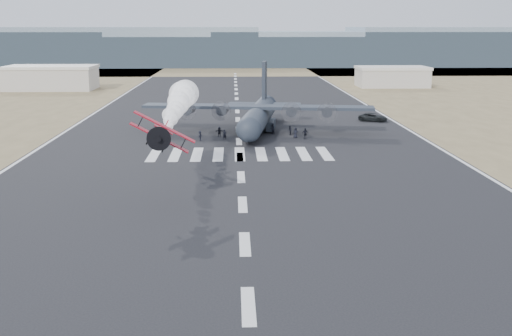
{
  "coord_description": "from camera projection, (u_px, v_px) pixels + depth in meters",
  "views": [
    {
      "loc": [
        -0.88,
        -38.37,
        17.65
      ],
      "look_at": [
        1.32,
        22.94,
        4.0
      ],
      "focal_mm": 45.0,
      "sensor_mm": 36.0,
      "label": 1
    }
  ],
  "objects": [
    {
      "name": "crew_a",
      "position": [
        247.0,
        129.0,
        106.38
      ],
      "size": [
        0.75,
        0.76,
        1.6
      ],
      "primitive_type": "imported",
      "rotation": [
        0.0,
        0.0,
        2.29
      ],
      "color": "black",
      "rests_on": "ground"
    },
    {
      "name": "smoke_trail",
      "position": [
        181.0,
        98.0,
        92.0
      ],
      "size": [
        4.17,
        35.79,
        4.17
      ],
      "rotation": [
        0.0,
        0.0,
        0.01
      ],
      "color": "white"
    },
    {
      "name": "runway_markings",
      "position": [
        239.0,
        141.0,
        99.82
      ],
      "size": [
        60.0,
        260.0,
        0.01
      ],
      "primitive_type": null,
      "color": "silver",
      "rests_on": "ground"
    },
    {
      "name": "ridge_seg_d",
      "position": [
        235.0,
        50.0,
        293.51
      ],
      "size": [
        150.0,
        50.0,
        13.0
      ],
      "primitive_type": "cube",
      "color": "slate",
      "rests_on": "ground"
    },
    {
      "name": "crew_g",
      "position": [
        225.0,
        135.0,
        101.08
      ],
      "size": [
        0.69,
        0.61,
        1.64
      ],
      "primitive_type": "imported",
      "rotation": [
        0.0,
        0.0,
        0.23
      ],
      "color": "black",
      "rests_on": "ground"
    },
    {
      "name": "crew_f",
      "position": [
        219.0,
        132.0,
        104.31
      ],
      "size": [
        1.47,
        0.56,
        1.56
      ],
      "primitive_type": "imported",
      "rotation": [
        0.0,
        0.0,
        3.08
      ],
      "color": "black",
      "rests_on": "ground"
    },
    {
      "name": "crew_h",
      "position": [
        272.0,
        129.0,
        106.33
      ],
      "size": [
        1.02,
        0.99,
        1.8
      ],
      "primitive_type": "imported",
      "rotation": [
        0.0,
        0.0,
        3.87
      ],
      "color": "black",
      "rests_on": "ground"
    },
    {
      "name": "ridge_seg_c",
      "position": [
        91.0,
        46.0,
        290.8
      ],
      "size": [
        150.0,
        50.0,
        17.0
      ],
      "primitive_type": "cube",
      "color": "slate",
      "rests_on": "ground"
    },
    {
      "name": "crew_e",
      "position": [
        295.0,
        133.0,
        102.82
      ],
      "size": [
        0.89,
        0.61,
        1.71
      ],
      "primitive_type": "imported",
      "rotation": [
        0.0,
        0.0,
        0.12
      ],
      "color": "black",
      "rests_on": "ground"
    },
    {
      "name": "crew_d",
      "position": [
        305.0,
        134.0,
        101.74
      ],
      "size": [
        1.13,
        0.72,
        1.78
      ],
      "primitive_type": "imported",
      "rotation": [
        0.0,
        0.0,
        0.19
      ],
      "color": "black",
      "rests_on": "ground"
    },
    {
      "name": "crew_c",
      "position": [
        200.0,
        136.0,
        100.3
      ],
      "size": [
        0.86,
        1.11,
        1.56
      ],
      "primitive_type": "imported",
      "rotation": [
        0.0,
        0.0,
        4.26
      ],
      "color": "black",
      "rests_on": "ground"
    },
    {
      "name": "ridge_seg_e",
      "position": [
        375.0,
        48.0,
        295.56
      ],
      "size": [
        150.0,
        50.0,
        15.0
      ],
      "primitive_type": "cube",
      "color": "slate",
      "rests_on": "ground"
    },
    {
      "name": "crew_b",
      "position": [
        290.0,
        130.0,
        105.57
      ],
      "size": [
        0.52,
        0.79,
        1.58
      ],
      "primitive_type": "imported",
      "rotation": [
        0.0,
        0.0,
        4.77
      ],
      "color": "black",
      "rests_on": "ground"
    },
    {
      "name": "transport_aircraft",
      "position": [
        259.0,
        114.0,
        109.42
      ],
      "size": [
        38.85,
        31.87,
        11.21
      ],
      "rotation": [
        0.0,
        0.0,
        -0.14
      ],
      "color": "#222933",
      "rests_on": "ground"
    },
    {
      "name": "hangar_left",
      "position": [
        51.0,
        77.0,
        180.18
      ],
      "size": [
        24.5,
        14.5,
        6.7
      ],
      "color": "#A7A195",
      "rests_on": "ground"
    },
    {
      "name": "support_vehicle",
      "position": [
        373.0,
        117.0,
        120.89
      ],
      "size": [
        5.98,
        4.65,
        1.51
      ],
      "primitive_type": "imported",
      "rotation": [
        0.0,
        0.0,
        1.11
      ],
      "color": "black",
      "rests_on": "ground"
    },
    {
      "name": "aerobatic_biplane",
      "position": [
        161.0,
        133.0,
        63.58
      ],
      "size": [
        5.92,
        5.9,
        4.42
      ],
      "rotation": [
        0.0,
        0.49,
        0.01
      ],
      "color": "#A50B2C"
    },
    {
      "name": "ground",
      "position": [
        248.0,
        306.0,
        41.29
      ],
      "size": [
        500.0,
        500.0,
        0.0
      ],
      "primitive_type": "plane",
      "color": "black",
      "rests_on": "ground"
    },
    {
      "name": "scrub_far",
      "position": [
        235.0,
        69.0,
        265.66
      ],
      "size": [
        500.0,
        80.0,
        0.0
      ],
      "primitive_type": "cube",
      "color": "brown",
      "rests_on": "ground"
    },
    {
      "name": "hangar_right",
      "position": [
        392.0,
        76.0,
        188.57
      ],
      "size": [
        20.5,
        12.5,
        5.9
      ],
      "color": "#A7A195",
      "rests_on": "ground"
    }
  ]
}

